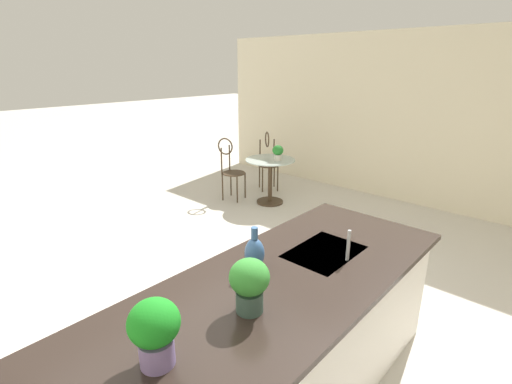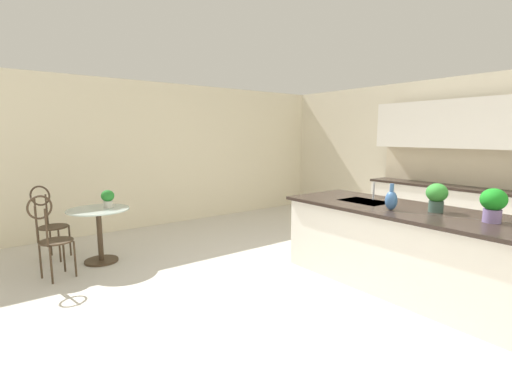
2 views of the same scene
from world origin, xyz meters
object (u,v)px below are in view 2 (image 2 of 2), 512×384
object	(u,v)px
potted_plant_counter_near	(437,196)
potted_plant_on_table	(108,198)
bistro_table	(100,230)
chair_near_window	(50,233)
potted_plant_counter_far	(493,203)
vase_on_counter	(391,200)
chair_by_island	(49,219)

from	to	relation	value
potted_plant_counter_near	potted_plant_on_table	bearing A→B (deg)	-143.27
bistro_table	chair_near_window	distance (m)	0.70
chair_near_window	potted_plant_on_table	world-z (taller)	chair_near_window
chair_near_window	potted_plant_counter_near	size ratio (longest dim) A/B	3.41
chair_near_window	potted_plant_counter_far	bearing A→B (deg)	41.94
potted_plant_on_table	potted_plant_counter_near	world-z (taller)	potted_plant_counter_near
chair_near_window	potted_plant_on_table	bearing A→B (deg)	112.04
potted_plant_counter_near	vase_on_counter	bearing A→B (deg)	-141.08
bistro_table	vase_on_counter	distance (m)	3.76
chair_by_island	potted_plant_on_table	bearing A→B (deg)	50.61
potted_plant_on_table	potted_plant_counter_far	size ratio (longest dim) A/B	0.76
potted_plant_on_table	potted_plant_counter_near	distance (m)	4.10
potted_plant_counter_near	potted_plant_counter_far	bearing A→B (deg)	-4.56
potted_plant_counter_far	vase_on_counter	bearing A→B (deg)	-165.14
potted_plant_counter_far	bistro_table	bearing A→B (deg)	-146.30
potted_plant_counter_near	vase_on_counter	world-z (taller)	potted_plant_counter_near
bistro_table	potted_plant_counter_near	world-z (taller)	potted_plant_counter_near
chair_near_window	potted_plant_counter_near	xyz separation A→B (m)	(2.97, 3.21, 0.52)
bistro_table	chair_by_island	bearing A→B (deg)	-137.01
chair_near_window	potted_plant_counter_near	distance (m)	4.41
potted_plant_counter_far	potted_plant_on_table	bearing A→B (deg)	-147.89
potted_plant_on_table	chair_near_window	bearing A→B (deg)	-67.96
potted_plant_counter_far	vase_on_counter	xyz separation A→B (m)	(-0.90, -0.24, -0.07)
potted_plant_counter_far	vase_on_counter	distance (m)	0.93
potted_plant_counter_far	vase_on_counter	world-z (taller)	potted_plant_counter_far
bistro_table	chair_near_window	bearing A→B (deg)	-64.92
potted_plant_on_table	potted_plant_counter_far	distance (m)	4.53
chair_by_island	potted_plant_counter_near	world-z (taller)	potted_plant_counter_near
chair_by_island	potted_plant_counter_far	xyz separation A→B (m)	(4.37, 3.06, 0.53)
potted_plant_counter_far	vase_on_counter	size ratio (longest dim) A/B	1.11
vase_on_counter	potted_plant_counter_far	bearing A→B (deg)	14.86
potted_plant_on_table	vase_on_counter	size ratio (longest dim) A/B	0.85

